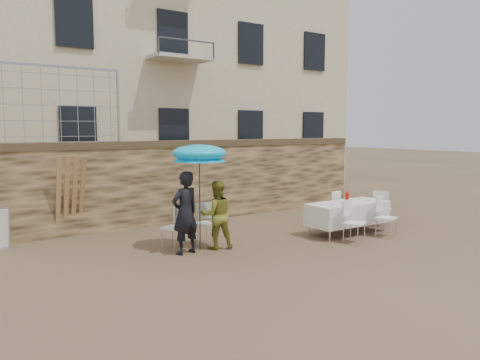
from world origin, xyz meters
TOP-DOWN VIEW (x-y plane):
  - ground at (0.00, 0.00)m, footprint 80.00×80.00m
  - stone_wall at (0.00, 5.00)m, footprint 13.00×0.50m
  - chain_link_fence at (-3.00, 5.00)m, footprint 3.20×0.06m
  - man_suit at (-1.18, 1.87)m, footprint 0.69×0.52m
  - woman_dress at (-0.43, 1.87)m, footprint 0.84×0.73m
  - umbrella at (-0.78, 1.97)m, footprint 1.18×1.18m
  - couple_chair_left at (-1.18, 2.42)m, footprint 0.64×0.64m
  - couple_chair_right at (-0.48, 2.42)m, footprint 0.52×0.52m
  - banquet_table at (2.99, 1.31)m, footprint 2.10×0.85m
  - soda_bottle at (2.79, 1.16)m, footprint 0.09×0.09m
  - table_chair_front_left at (2.39, 0.56)m, footprint 0.60×0.60m
  - table_chair_front_right at (3.49, 0.56)m, footprint 0.59×0.59m
  - table_chair_back at (3.19, 2.11)m, footprint 0.56×0.56m
  - table_chair_side at (4.39, 1.41)m, footprint 0.65×0.65m
  - wood_planks at (-2.72, 4.60)m, footprint 0.70×0.20m

SIDE VIEW (x-z plane):
  - ground at x=0.00m, z-range 0.00..0.00m
  - couple_chair_left at x=-1.18m, z-range 0.00..0.96m
  - couple_chair_right at x=-0.48m, z-range 0.00..0.96m
  - table_chair_front_left at x=2.39m, z-range 0.00..0.96m
  - table_chair_front_right at x=3.49m, z-range 0.00..0.96m
  - table_chair_back at x=3.19m, z-range 0.00..0.96m
  - table_chair_side at x=4.39m, z-range 0.00..0.96m
  - banquet_table at x=2.99m, z-range 0.34..1.12m
  - woman_dress at x=-0.43m, z-range 0.00..1.47m
  - man_suit at x=-1.18m, z-range 0.00..1.71m
  - soda_bottle at x=2.79m, z-range 0.77..1.04m
  - wood_planks at x=-2.72m, z-range 0.00..2.00m
  - stone_wall at x=0.00m, z-range 0.00..2.20m
  - umbrella at x=-0.78m, z-range 0.94..3.04m
  - chain_link_fence at x=-3.00m, z-range 2.20..4.00m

